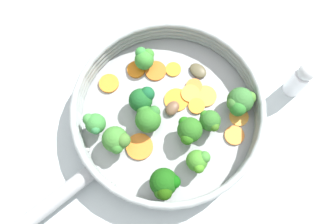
{
  "coord_description": "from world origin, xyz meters",
  "views": [
    {
      "loc": [
        0.18,
        0.03,
        0.58
      ],
      "look_at": [
        0.0,
        0.0,
        0.03
      ],
      "focal_mm": 35.0,
      "sensor_mm": 36.0,
      "label": 1
    }
  ],
  "objects_px": {
    "mushroom_piece_1": "(172,108)",
    "skillet": "(168,116)",
    "broccoli_floret_6": "(240,102)",
    "mushroom_piece_0": "(198,71)",
    "carrot_slice_6": "(239,117)",
    "carrot_slice_1": "(173,69)",
    "carrot_slice_0": "(176,100)",
    "carrot_slice_2": "(194,87)",
    "broccoli_floret_8": "(210,121)",
    "broccoli_floret_9": "(164,184)",
    "carrot_slice_3": "(109,83)",
    "broccoli_floret_1": "(144,58)",
    "carrot_slice_9": "(156,71)",
    "broccoli_floret_0": "(189,130)",
    "broccoli_floret_5": "(142,99)",
    "carrot_slice_7": "(140,147)",
    "broccoli_floret_2": "(198,161)",
    "carrot_slice_5": "(205,96)",
    "broccoli_floret_7": "(148,118)",
    "broccoli_floret_3": "(116,140)",
    "carrot_slice_4": "(197,106)",
    "carrot_slice_11": "(136,70)",
    "salt_shaker": "(300,79)",
    "carrot_slice_8": "(234,135)",
    "carrot_slice_10": "(190,94)"
  },
  "relations": [
    {
      "from": "carrot_slice_10",
      "to": "broccoli_floret_9",
      "type": "height_order",
      "value": "broccoli_floret_9"
    },
    {
      "from": "carrot_slice_9",
      "to": "broccoli_floret_5",
      "type": "xyz_separation_m",
      "value": [
        0.07,
        -0.01,
        0.03
      ]
    },
    {
      "from": "carrot_slice_3",
      "to": "broccoli_floret_5",
      "type": "height_order",
      "value": "broccoli_floret_5"
    },
    {
      "from": "carrot_slice_2",
      "to": "mushroom_piece_0",
      "type": "distance_m",
      "value": 0.03
    },
    {
      "from": "mushroom_piece_0",
      "to": "mushroom_piece_1",
      "type": "height_order",
      "value": "mushroom_piece_1"
    },
    {
      "from": "carrot_slice_6",
      "to": "broccoli_floret_5",
      "type": "relative_size",
      "value": 0.68
    },
    {
      "from": "carrot_slice_11",
      "to": "broccoli_floret_2",
      "type": "relative_size",
      "value": 0.76
    },
    {
      "from": "carrot_slice_7",
      "to": "broccoli_floret_0",
      "type": "xyz_separation_m",
      "value": [
        -0.04,
        0.08,
        0.03
      ]
    },
    {
      "from": "broccoli_floret_8",
      "to": "carrot_slice_0",
      "type": "bearing_deg",
      "value": -120.44
    },
    {
      "from": "carrot_slice_3",
      "to": "broccoli_floret_8",
      "type": "height_order",
      "value": "broccoli_floret_8"
    },
    {
      "from": "carrot_slice_5",
      "to": "carrot_slice_10",
      "type": "distance_m",
      "value": 0.03
    },
    {
      "from": "carrot_slice_3",
      "to": "carrot_slice_10",
      "type": "relative_size",
      "value": 1.07
    },
    {
      "from": "broccoli_floret_9",
      "to": "carrot_slice_8",
      "type": "bearing_deg",
      "value": 135.48
    },
    {
      "from": "mushroom_piece_1",
      "to": "skillet",
      "type": "bearing_deg",
      "value": -28.5
    },
    {
      "from": "carrot_slice_4",
      "to": "carrot_slice_11",
      "type": "relative_size",
      "value": 0.89
    },
    {
      "from": "carrot_slice_3",
      "to": "broccoli_floret_1",
      "type": "distance_m",
      "value": 0.08
    },
    {
      "from": "carrot_slice_6",
      "to": "carrot_slice_1",
      "type": "bearing_deg",
      "value": -118.51
    },
    {
      "from": "broccoli_floret_0",
      "to": "carrot_slice_6",
      "type": "bearing_deg",
      "value": 119.94
    },
    {
      "from": "broccoli_floret_7",
      "to": "broccoli_floret_9",
      "type": "height_order",
      "value": "broccoli_floret_9"
    },
    {
      "from": "mushroom_piece_1",
      "to": "salt_shaker",
      "type": "height_order",
      "value": "salt_shaker"
    },
    {
      "from": "broccoli_floret_5",
      "to": "mushroom_piece_1",
      "type": "relative_size",
      "value": 1.72
    },
    {
      "from": "carrot_slice_2",
      "to": "carrot_slice_6",
      "type": "bearing_deg",
      "value": 63.71
    },
    {
      "from": "broccoli_floret_9",
      "to": "broccoli_floret_7",
      "type": "bearing_deg",
      "value": -155.72
    },
    {
      "from": "carrot_slice_7",
      "to": "carrot_slice_4",
      "type": "bearing_deg",
      "value": 136.44
    },
    {
      "from": "carrot_slice_5",
      "to": "broccoli_floret_7",
      "type": "height_order",
      "value": "broccoli_floret_7"
    },
    {
      "from": "skillet",
      "to": "broccoli_floret_6",
      "type": "distance_m",
      "value": 0.13
    },
    {
      "from": "skillet",
      "to": "broccoli_floret_0",
      "type": "distance_m",
      "value": 0.07
    },
    {
      "from": "carrot_slice_1",
      "to": "salt_shaker",
      "type": "relative_size",
      "value": 0.33
    },
    {
      "from": "carrot_slice_0",
      "to": "carrot_slice_2",
      "type": "xyz_separation_m",
      "value": [
        -0.03,
        0.03,
        0.0
      ]
    },
    {
      "from": "broccoli_floret_0",
      "to": "broccoli_floret_9",
      "type": "bearing_deg",
      "value": -14.98
    },
    {
      "from": "carrot_slice_9",
      "to": "broccoli_floret_6",
      "type": "height_order",
      "value": "broccoli_floret_6"
    },
    {
      "from": "carrot_slice_3",
      "to": "carrot_slice_11",
      "type": "bearing_deg",
      "value": 129.88
    },
    {
      "from": "carrot_slice_1",
      "to": "broccoli_floret_9",
      "type": "xyz_separation_m",
      "value": [
        0.21,
        0.02,
        0.03
      ]
    },
    {
      "from": "carrot_slice_9",
      "to": "broccoli_floret_0",
      "type": "relative_size",
      "value": 0.74
    },
    {
      "from": "carrot_slice_9",
      "to": "broccoli_floret_2",
      "type": "height_order",
      "value": "broccoli_floret_2"
    },
    {
      "from": "broccoli_floret_0",
      "to": "broccoli_floret_8",
      "type": "relative_size",
      "value": 1.16
    },
    {
      "from": "carrot_slice_7",
      "to": "carrot_slice_8",
      "type": "relative_size",
      "value": 1.34
    },
    {
      "from": "carrot_slice_5",
      "to": "carrot_slice_8",
      "type": "distance_m",
      "value": 0.09
    },
    {
      "from": "carrot_slice_1",
      "to": "broccoli_floret_7",
      "type": "distance_m",
      "value": 0.12
    },
    {
      "from": "broccoli_floret_6",
      "to": "mushroom_piece_0",
      "type": "distance_m",
      "value": 0.1
    },
    {
      "from": "broccoli_floret_0",
      "to": "broccoli_floret_2",
      "type": "height_order",
      "value": "broccoli_floret_0"
    },
    {
      "from": "carrot_slice_0",
      "to": "carrot_slice_9",
      "type": "distance_m",
      "value": 0.07
    },
    {
      "from": "carrot_slice_11",
      "to": "broccoli_floret_9",
      "type": "distance_m",
      "value": 0.22
    },
    {
      "from": "carrot_slice_7",
      "to": "broccoli_floret_2",
      "type": "distance_m",
      "value": 0.11
    },
    {
      "from": "broccoli_floret_1",
      "to": "broccoli_floret_3",
      "type": "distance_m",
      "value": 0.16
    },
    {
      "from": "broccoli_floret_1",
      "to": "broccoli_floret_6",
      "type": "distance_m",
      "value": 0.19
    },
    {
      "from": "mushroom_piece_1",
      "to": "carrot_slice_4",
      "type": "bearing_deg",
      "value": 107.23
    },
    {
      "from": "carrot_slice_5",
      "to": "carrot_slice_6",
      "type": "xyz_separation_m",
      "value": [
        0.03,
        0.07,
        -0.0
      ]
    },
    {
      "from": "salt_shaker",
      "to": "carrot_slice_9",
      "type": "bearing_deg",
      "value": -86.33
    },
    {
      "from": "carrot_slice_1",
      "to": "broccoli_floret_1",
      "type": "xyz_separation_m",
      "value": [
        -0.0,
        -0.05,
        0.02
      ]
    }
  ]
}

